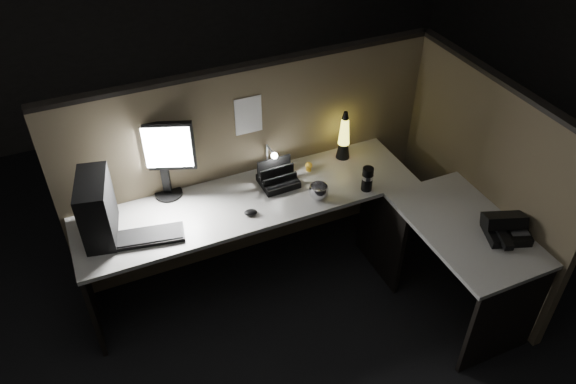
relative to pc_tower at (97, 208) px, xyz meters
name	(u,v)px	position (x,y,z in m)	size (l,w,h in m)	color
floor	(307,328)	(1.09, -0.65, -0.93)	(6.00, 6.00, 0.00)	black
room_shell	(313,124)	(1.09, -0.65, 0.69)	(6.00, 6.00, 6.00)	silver
partition_back	(253,165)	(1.09, 0.28, -0.18)	(2.66, 0.06, 1.50)	brown
partition_right	(479,184)	(2.42, -0.55, -0.18)	(0.06, 1.66, 1.50)	brown
desk	(317,235)	(1.27, -0.40, -0.35)	(2.60, 1.60, 0.73)	#A5A29C
pc_tower	(97,208)	(0.00, 0.00, 0.00)	(0.17, 0.39, 0.40)	black
monitor	(162,152)	(0.46, 0.23, 0.13)	(0.41, 0.20, 0.55)	black
keyboard	(143,237)	(0.21, -0.15, -0.19)	(0.49, 0.16, 0.02)	black
mouse	(251,212)	(0.89, -0.20, -0.19)	(0.09, 0.06, 0.03)	black
clip_lamp	(271,159)	(1.17, 0.13, -0.07)	(0.04, 0.18, 0.23)	silver
organizer	(278,178)	(1.18, 0.03, -0.16)	(0.25, 0.22, 0.19)	black
lava_lamp	(344,139)	(1.74, 0.13, -0.05)	(0.10, 0.10, 0.38)	black
travel_mug	(367,179)	(1.70, -0.27, -0.11)	(0.08, 0.08, 0.18)	black
steel_mug	(319,192)	(1.37, -0.22, -0.15)	(0.13, 0.13, 0.10)	silver
figurine	(309,166)	(1.44, 0.08, -0.16)	(0.05, 0.05, 0.05)	gold
pinned_paper	(248,116)	(1.06, 0.24, 0.25)	(0.19, 0.00, 0.27)	white
desk_phone	(505,228)	(2.25, -1.00, -0.15)	(0.31, 0.31, 0.15)	black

